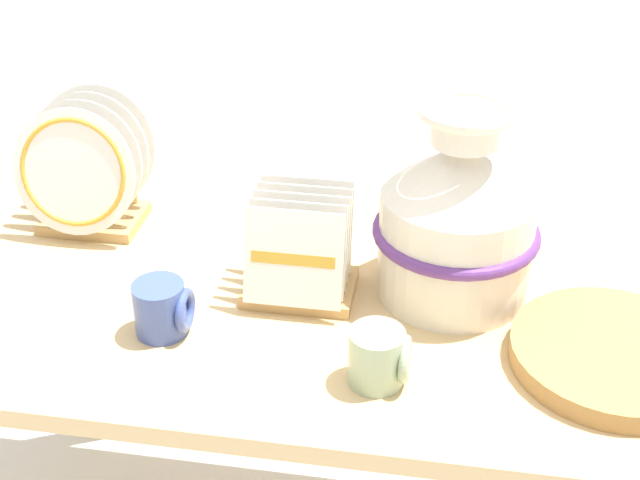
{
  "coord_description": "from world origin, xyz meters",
  "views": [
    {
      "loc": [
        0.21,
        -1.29,
        1.65
      ],
      "look_at": [
        0.0,
        0.0,
        0.85
      ],
      "focal_mm": 50.0,
      "sensor_mm": 36.0,
      "label": 1
    }
  ],
  "objects_px": {
    "dish_rack_square_plates": "(300,258)",
    "wicker_charger_stack": "(614,355)",
    "mug_sage_glaze": "(379,357)",
    "ceramic_vase": "(457,215)",
    "mug_cobalt_glaze": "(163,309)",
    "dish_rack_round_plates": "(85,174)"
  },
  "relations": [
    {
      "from": "dish_rack_square_plates",
      "to": "wicker_charger_stack",
      "type": "distance_m",
      "value": 0.54
    },
    {
      "from": "dish_rack_square_plates",
      "to": "mug_sage_glaze",
      "type": "distance_m",
      "value": 0.27
    },
    {
      "from": "mug_sage_glaze",
      "to": "wicker_charger_stack",
      "type": "bearing_deg",
      "value": 15.59
    },
    {
      "from": "ceramic_vase",
      "to": "mug_cobalt_glaze",
      "type": "relative_size",
      "value": 3.8
    },
    {
      "from": "ceramic_vase",
      "to": "dish_rack_square_plates",
      "type": "relative_size",
      "value": 1.87
    },
    {
      "from": "wicker_charger_stack",
      "to": "mug_sage_glaze",
      "type": "distance_m",
      "value": 0.38
    },
    {
      "from": "ceramic_vase",
      "to": "dish_rack_square_plates",
      "type": "height_order",
      "value": "ceramic_vase"
    },
    {
      "from": "dish_rack_round_plates",
      "to": "dish_rack_square_plates",
      "type": "distance_m",
      "value": 0.48
    },
    {
      "from": "wicker_charger_stack",
      "to": "dish_rack_round_plates",
      "type": "bearing_deg",
      "value": 164.13
    },
    {
      "from": "ceramic_vase",
      "to": "dish_rack_round_plates",
      "type": "bearing_deg",
      "value": 171.16
    },
    {
      "from": "ceramic_vase",
      "to": "dish_rack_round_plates",
      "type": "xyz_separation_m",
      "value": [
        -0.72,
        0.11,
        -0.04
      ]
    },
    {
      "from": "mug_cobalt_glaze",
      "to": "dish_rack_round_plates",
      "type": "bearing_deg",
      "value": 128.74
    },
    {
      "from": "dish_rack_square_plates",
      "to": "mug_sage_glaze",
      "type": "height_order",
      "value": "dish_rack_square_plates"
    },
    {
      "from": "dish_rack_square_plates",
      "to": "mug_cobalt_glaze",
      "type": "xyz_separation_m",
      "value": [
        -0.2,
        -0.15,
        -0.03
      ]
    },
    {
      "from": "wicker_charger_stack",
      "to": "mug_cobalt_glaze",
      "type": "bearing_deg",
      "value": -177.33
    },
    {
      "from": "mug_cobalt_glaze",
      "to": "mug_sage_glaze",
      "type": "xyz_separation_m",
      "value": [
        0.37,
        -0.07,
        0.0
      ]
    },
    {
      "from": "ceramic_vase",
      "to": "mug_sage_glaze",
      "type": "bearing_deg",
      "value": -110.6
    },
    {
      "from": "wicker_charger_stack",
      "to": "mug_sage_glaze",
      "type": "relative_size",
      "value": 3.46
    },
    {
      "from": "dish_rack_round_plates",
      "to": "mug_sage_glaze",
      "type": "height_order",
      "value": "dish_rack_round_plates"
    },
    {
      "from": "wicker_charger_stack",
      "to": "mug_sage_glaze",
      "type": "bearing_deg",
      "value": -164.41
    },
    {
      "from": "ceramic_vase",
      "to": "dish_rack_round_plates",
      "type": "height_order",
      "value": "ceramic_vase"
    },
    {
      "from": "wicker_charger_stack",
      "to": "ceramic_vase",
      "type": "bearing_deg",
      "value": 147.51
    }
  ]
}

